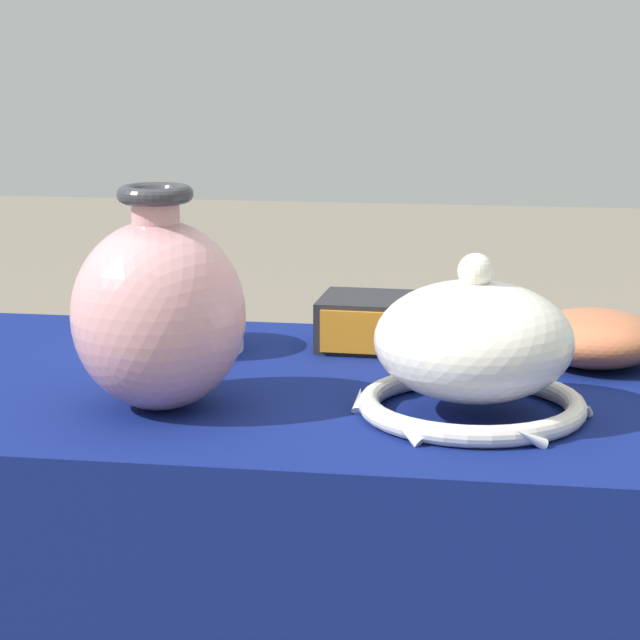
# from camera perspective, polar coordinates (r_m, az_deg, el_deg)

# --- Properties ---
(display_table) EXTENTS (1.13, 0.58, 0.72)m
(display_table) POSITION_cam_1_polar(r_m,az_deg,el_deg) (1.40, 1.35, -6.63)
(display_table) COLOR brown
(display_table) RESTS_ON ground_plane
(vase_tall_bulbous) EXTENTS (0.18, 0.18, 0.23)m
(vase_tall_bulbous) POSITION_cam_1_polar(r_m,az_deg,el_deg) (1.29, -7.39, 0.37)
(vase_tall_bulbous) COLOR #D19399
(vase_tall_bulbous) RESTS_ON display_table
(vase_dome_bell) EXTENTS (0.25, 0.23, 0.17)m
(vase_dome_bell) POSITION_cam_1_polar(r_m,az_deg,el_deg) (1.27, 7.03, -1.49)
(vase_dome_bell) COLOR white
(vase_dome_bell) RESTS_ON display_table
(mosaic_tile_box) EXTENTS (0.13, 0.12, 0.06)m
(mosaic_tile_box) POSITION_cam_1_polar(r_m,az_deg,el_deg) (1.55, 2.23, -0.09)
(mosaic_tile_box) COLOR #232328
(mosaic_tile_box) RESTS_ON display_table
(pot_squat_porcelain) EXTENTS (0.14, 0.14, 0.07)m
(pot_squat_porcelain) POSITION_cam_1_polar(r_m,az_deg,el_deg) (1.54, -6.21, -0.04)
(pot_squat_porcelain) COLOR white
(pot_squat_porcelain) RESTS_ON display_table
(bowl_shallow_terracotta) EXTENTS (0.16, 0.16, 0.07)m
(bowl_shallow_terracotta) POSITION_cam_1_polar(r_m,az_deg,el_deg) (1.50, 12.46, -0.80)
(bowl_shallow_terracotta) COLOR #BC6642
(bowl_shallow_terracotta) RESTS_ON display_table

